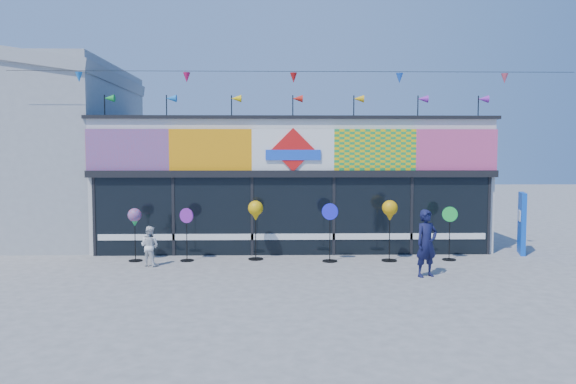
{
  "coord_description": "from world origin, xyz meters",
  "views": [
    {
      "loc": [
        -0.51,
        -12.96,
        3.01
      ],
      "look_at": [
        -0.18,
        2.0,
        1.96
      ],
      "focal_mm": 35.0,
      "sensor_mm": 36.0,
      "label": 1
    }
  ],
  "objects_px": {
    "spinner_4": "(390,212)",
    "spinner_5": "(450,232)",
    "spinner_1": "(187,233)",
    "child": "(150,246)",
    "spinner_2": "(256,212)",
    "spinner_0": "(135,219)",
    "blue_sign": "(522,223)",
    "spinner_3": "(330,231)",
    "adult_man": "(427,243)"
  },
  "relations": [
    {
      "from": "spinner_4",
      "to": "spinner_5",
      "type": "bearing_deg",
      "value": 3.07
    },
    {
      "from": "blue_sign",
      "to": "child",
      "type": "bearing_deg",
      "value": -154.59
    },
    {
      "from": "adult_man",
      "to": "spinner_3",
      "type": "bearing_deg",
      "value": 114.24
    },
    {
      "from": "adult_man",
      "to": "child",
      "type": "distance_m",
      "value": 7.18
    },
    {
      "from": "blue_sign",
      "to": "spinner_5",
      "type": "distance_m",
      "value": 2.65
    },
    {
      "from": "spinner_1",
      "to": "spinner_2",
      "type": "xyz_separation_m",
      "value": [
        1.91,
        0.17,
        0.56
      ]
    },
    {
      "from": "spinner_1",
      "to": "child",
      "type": "xyz_separation_m",
      "value": [
        -0.88,
        -0.67,
        -0.25
      ]
    },
    {
      "from": "spinner_4",
      "to": "spinner_5",
      "type": "relative_size",
      "value": 1.13
    },
    {
      "from": "spinner_3",
      "to": "adult_man",
      "type": "xyz_separation_m",
      "value": [
        2.17,
        -1.93,
        -0.04
      ]
    },
    {
      "from": "spinner_3",
      "to": "adult_man",
      "type": "distance_m",
      "value": 2.9
    },
    {
      "from": "spinner_0",
      "to": "adult_man",
      "type": "height_order",
      "value": "adult_man"
    },
    {
      "from": "spinner_4",
      "to": "adult_man",
      "type": "distance_m",
      "value": 2.11
    },
    {
      "from": "spinner_3",
      "to": "spinner_4",
      "type": "xyz_separation_m",
      "value": [
        1.67,
        0.05,
        0.5
      ]
    },
    {
      "from": "spinner_1",
      "to": "blue_sign",
      "type": "bearing_deg",
      "value": 5.34
    },
    {
      "from": "spinner_2",
      "to": "spinner_5",
      "type": "bearing_deg",
      "value": -2.14
    },
    {
      "from": "spinner_5",
      "to": "adult_man",
      "type": "bearing_deg",
      "value": -120.31
    },
    {
      "from": "spinner_0",
      "to": "spinner_5",
      "type": "bearing_deg",
      "value": -0.29
    },
    {
      "from": "spinner_0",
      "to": "spinner_1",
      "type": "relative_size",
      "value": 1.0
    },
    {
      "from": "spinner_1",
      "to": "adult_man",
      "type": "xyz_separation_m",
      "value": [
        6.14,
        -2.11,
        0.04
      ]
    },
    {
      "from": "spinner_3",
      "to": "spinner_2",
      "type": "bearing_deg",
      "value": 170.61
    },
    {
      "from": "spinner_1",
      "to": "spinner_3",
      "type": "distance_m",
      "value": 3.98
    },
    {
      "from": "spinner_0",
      "to": "spinner_4",
      "type": "height_order",
      "value": "spinner_4"
    },
    {
      "from": "spinner_1",
      "to": "spinner_5",
      "type": "bearing_deg",
      "value": -0.29
    },
    {
      "from": "spinner_1",
      "to": "spinner_4",
      "type": "xyz_separation_m",
      "value": [
        5.64,
        -0.13,
        0.58
      ]
    },
    {
      "from": "spinner_3",
      "to": "adult_man",
      "type": "height_order",
      "value": "adult_man"
    },
    {
      "from": "spinner_1",
      "to": "child",
      "type": "height_order",
      "value": "spinner_1"
    },
    {
      "from": "spinner_4",
      "to": "blue_sign",
      "type": "bearing_deg",
      "value": 14.09
    },
    {
      "from": "spinner_1",
      "to": "spinner_5",
      "type": "xyz_separation_m",
      "value": [
        7.35,
        -0.04,
        0.02
      ]
    },
    {
      "from": "spinner_0",
      "to": "spinner_2",
      "type": "distance_m",
      "value": 3.35
    },
    {
      "from": "spinner_0",
      "to": "spinner_3",
      "type": "xyz_separation_m",
      "value": [
        5.41,
        -0.18,
        -0.33
      ]
    },
    {
      "from": "spinner_5",
      "to": "child",
      "type": "bearing_deg",
      "value": -175.6
    },
    {
      "from": "spinner_4",
      "to": "spinner_1",
      "type": "bearing_deg",
      "value": 178.68
    },
    {
      "from": "child",
      "to": "spinner_1",
      "type": "bearing_deg",
      "value": -121.49
    },
    {
      "from": "spinner_0",
      "to": "spinner_4",
      "type": "bearing_deg",
      "value": -1.1
    },
    {
      "from": "spinner_1",
      "to": "spinner_0",
      "type": "bearing_deg",
      "value": 179.76
    },
    {
      "from": "adult_man",
      "to": "spinner_0",
      "type": "bearing_deg",
      "value": 140.37
    },
    {
      "from": "spinner_4",
      "to": "child",
      "type": "bearing_deg",
      "value": -175.26
    },
    {
      "from": "spinner_0",
      "to": "spinner_1",
      "type": "height_order",
      "value": "same"
    },
    {
      "from": "spinner_2",
      "to": "spinner_3",
      "type": "distance_m",
      "value": 2.15
    },
    {
      "from": "blue_sign",
      "to": "spinner_0",
      "type": "distance_m",
      "value": 11.29
    },
    {
      "from": "child",
      "to": "blue_sign",
      "type": "bearing_deg",
      "value": -150.27
    },
    {
      "from": "spinner_4",
      "to": "child",
      "type": "height_order",
      "value": "spinner_4"
    },
    {
      "from": "blue_sign",
      "to": "spinner_1",
      "type": "height_order",
      "value": "blue_sign"
    },
    {
      "from": "blue_sign",
      "to": "spinner_5",
      "type": "xyz_separation_m",
      "value": [
        -2.47,
        -0.96,
        -0.12
      ]
    },
    {
      "from": "spinner_1",
      "to": "adult_man",
      "type": "distance_m",
      "value": 6.49
    },
    {
      "from": "spinner_4",
      "to": "child",
      "type": "xyz_separation_m",
      "value": [
        -6.53,
        -0.54,
        -0.83
      ]
    },
    {
      "from": "blue_sign",
      "to": "spinner_2",
      "type": "bearing_deg",
      "value": -157.61
    },
    {
      "from": "child",
      "to": "spinner_5",
      "type": "bearing_deg",
      "value": -154.32
    },
    {
      "from": "spinner_5",
      "to": "adult_man",
      "type": "distance_m",
      "value": 2.4
    },
    {
      "from": "spinner_0",
      "to": "adult_man",
      "type": "distance_m",
      "value": 7.87
    }
  ]
}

